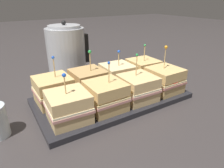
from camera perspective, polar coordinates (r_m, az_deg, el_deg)
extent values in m
plane|color=#383333|center=(0.73, 0.00, -4.66)|extent=(6.00, 6.00, 0.00)
cube|color=#232328|center=(0.73, 0.00, -4.31)|extent=(0.53, 0.28, 0.01)
cube|color=#232328|center=(0.72, 0.00, -3.68)|extent=(0.53, 0.28, 0.01)
cube|color=#DBB77A|center=(0.59, -12.15, -8.40)|extent=(0.12, 0.12, 0.04)
cube|color=tan|center=(0.58, -12.33, -6.60)|extent=(0.12, 0.12, 0.01)
cube|color=beige|center=(0.58, -12.39, -5.98)|extent=(0.12, 0.12, 0.01)
cube|color=#E8C281|center=(0.57, -12.57, -4.16)|extent=(0.12, 0.12, 0.04)
cylinder|color=tan|center=(0.55, -13.25, -0.60)|extent=(0.00, 0.00, 0.07)
sphere|color=blue|center=(0.54, -13.56, 2.46)|extent=(0.01, 0.01, 0.01)
cube|color=tan|center=(0.64, -1.84, -5.56)|extent=(0.11, 0.11, 0.04)
cube|color=tan|center=(0.63, -1.87, -3.83)|extent=(0.12, 0.12, 0.01)
cube|color=beige|center=(0.62, -1.88, -3.25)|extent=(0.12, 0.12, 0.01)
cylinder|color=red|center=(0.61, -0.96, -3.51)|extent=(0.06, 0.06, 0.00)
cube|color=#E0B771|center=(0.61, -1.91, -1.17)|extent=(0.11, 0.11, 0.04)
cylinder|color=tan|center=(0.60, -0.88, 2.78)|extent=(0.00, 0.00, 0.07)
sphere|color=blue|center=(0.58, -0.90, 6.06)|extent=(0.01, 0.01, 0.01)
cube|color=#DBB77A|center=(0.70, 7.22, -2.94)|extent=(0.11, 0.11, 0.04)
cube|color=tan|center=(0.69, 7.31, -1.33)|extent=(0.12, 0.12, 0.01)
cube|color=beige|center=(0.69, 7.34, -0.79)|extent=(0.12, 0.12, 0.01)
cube|color=#E8C281|center=(0.68, 7.43, 0.82)|extent=(0.11, 0.11, 0.04)
cylinder|color=tan|center=(0.67, 6.98, 4.96)|extent=(0.00, 0.00, 0.08)
sphere|color=green|center=(0.66, 7.15, 8.26)|extent=(0.01, 0.01, 0.01)
cube|color=tan|center=(0.78, 14.49, -0.63)|extent=(0.11, 0.11, 0.04)
cube|color=tan|center=(0.77, 14.65, 0.83)|extent=(0.12, 0.12, 0.01)
cube|color=beige|center=(0.77, 14.71, 1.32)|extent=(0.12, 0.12, 0.01)
cylinder|color=red|center=(0.75, 15.79, 1.21)|extent=(0.07, 0.07, 0.00)
cube|color=#E0B771|center=(0.76, 14.90, 3.06)|extent=(0.11, 0.11, 0.04)
cylinder|color=tan|center=(0.75, 14.84, 6.93)|extent=(0.00, 0.00, 0.09)
sphere|color=orange|center=(0.73, 15.19, 10.14)|extent=(0.01, 0.01, 0.01)
cube|color=tan|center=(0.70, -16.14, -3.66)|extent=(0.11, 0.11, 0.04)
cube|color=tan|center=(0.69, -16.34, -2.07)|extent=(0.12, 0.12, 0.01)
cube|color=beige|center=(0.69, -16.41, -1.53)|extent=(0.12, 0.12, 0.01)
cylinder|color=red|center=(0.67, -15.98, -1.73)|extent=(0.08, 0.08, 0.00)
cube|color=#E0B771|center=(0.68, -16.64, 0.38)|extent=(0.11, 0.11, 0.04)
cylinder|color=tan|center=(0.66, -16.15, 4.17)|extent=(0.00, 0.00, 0.08)
sphere|color=blue|center=(0.65, -16.52, 7.27)|extent=(0.01, 0.01, 0.01)
cube|color=tan|center=(0.74, -6.71, -1.32)|extent=(0.12, 0.12, 0.04)
cube|color=tan|center=(0.73, -6.79, 0.21)|extent=(0.12, 0.12, 0.01)
cube|color=beige|center=(0.73, -6.81, 0.73)|extent=(0.12, 0.12, 0.01)
cylinder|color=red|center=(0.71, -6.16, 0.60)|extent=(0.08, 0.08, 0.00)
cube|color=tan|center=(0.72, -6.91, 2.55)|extent=(0.12, 0.12, 0.04)
cylinder|color=tan|center=(0.70, -6.24, 6.11)|extent=(0.00, 0.00, 0.08)
sphere|color=green|center=(0.69, -6.38, 9.14)|extent=(0.01, 0.01, 0.01)
cube|color=beige|center=(0.79, 1.53, 0.55)|extent=(0.12, 0.12, 0.04)
cube|color=#B26B60|center=(0.78, 1.54, 2.00)|extent=(0.12, 0.12, 0.01)
cube|color=beige|center=(0.78, 1.55, 2.49)|extent=(0.12, 0.12, 0.01)
cylinder|color=red|center=(0.76, 2.35, 2.41)|extent=(0.09, 0.09, 0.00)
cube|color=beige|center=(0.77, 1.57, 4.21)|extent=(0.12, 0.12, 0.04)
cylinder|color=tan|center=(0.75, 1.94, 6.95)|extent=(0.00, 0.01, 0.07)
sphere|color=blue|center=(0.75, 1.97, 9.25)|extent=(0.01, 0.01, 0.01)
cube|color=tan|center=(0.86, 8.74, 2.26)|extent=(0.11, 0.11, 0.04)
cube|color=tan|center=(0.86, 8.83, 3.60)|extent=(0.12, 0.12, 0.01)
cube|color=beige|center=(0.85, 8.86, 4.06)|extent=(0.12, 0.12, 0.01)
cylinder|color=red|center=(0.84, 9.74, 4.01)|extent=(0.08, 0.08, 0.00)
cube|color=#E0B771|center=(0.84, 8.97, 5.65)|extent=(0.11, 0.11, 0.04)
cylinder|color=tan|center=(0.82, 9.24, 8.41)|extent=(0.00, 0.01, 0.08)
sphere|color=green|center=(0.81, 9.40, 10.87)|extent=(0.01, 0.01, 0.01)
cylinder|color=#B7BABF|center=(0.94, -12.89, 8.60)|extent=(0.17, 0.17, 0.22)
cylinder|color=#B7BABF|center=(0.92, -13.57, 15.68)|extent=(0.14, 0.14, 0.01)
sphere|color=black|center=(0.92, -13.67, 16.67)|extent=(0.02, 0.02, 0.02)
cube|color=black|center=(0.97, -7.49, 10.15)|extent=(0.02, 0.02, 0.13)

